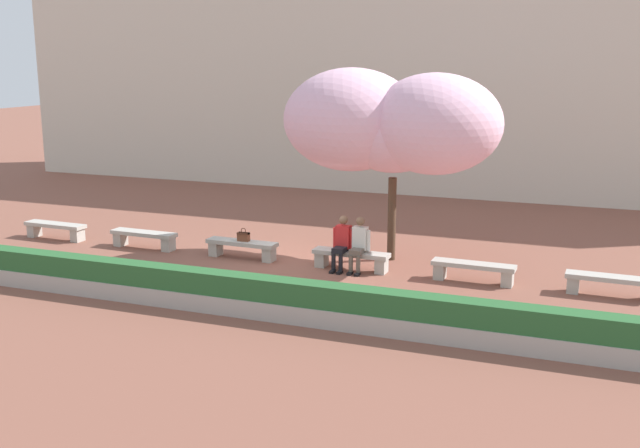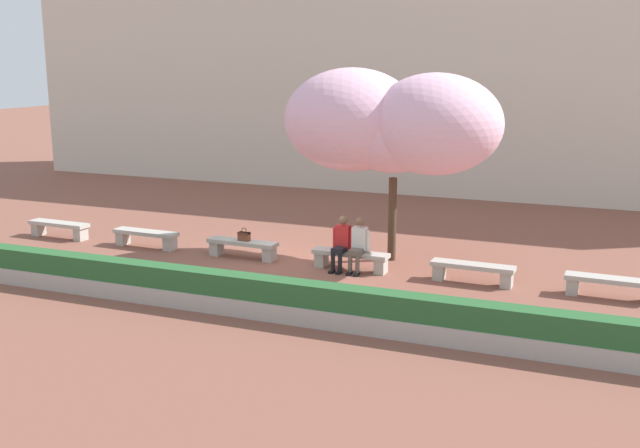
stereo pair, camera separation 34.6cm
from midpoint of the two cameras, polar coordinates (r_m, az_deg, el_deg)
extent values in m
plane|color=brown|center=(18.31, -1.37, -3.04)|extent=(100.00, 100.00, 0.00)
cube|color=beige|center=(29.16, 8.29, 12.03)|extent=(32.54, 4.00, 9.45)
cube|color=#ADA89E|center=(22.02, -18.86, 0.02)|extent=(1.86, 0.47, 0.10)
cube|color=#ADA89E|center=(22.58, -20.24, -0.37)|extent=(0.25, 0.35, 0.35)
cube|color=#ADA89E|center=(21.57, -17.33, -0.74)|extent=(0.25, 0.35, 0.35)
cube|color=#ADA89E|center=(20.28, -12.66, -0.64)|extent=(1.86, 0.47, 0.10)
cube|color=#ADA89E|center=(20.78, -14.32, -1.05)|extent=(0.25, 0.35, 0.35)
cube|color=#ADA89E|center=(19.90, -10.87, -1.48)|extent=(0.25, 0.35, 0.35)
cube|color=#ADA89E|center=(18.81, -5.41, -1.41)|extent=(1.86, 0.47, 0.10)
cube|color=#ADA89E|center=(19.24, -7.37, -1.83)|extent=(0.25, 0.35, 0.35)
cube|color=#ADA89E|center=(18.52, -3.34, -2.31)|extent=(0.25, 0.35, 0.35)
cube|color=#ADA89E|center=(17.70, 2.92, -2.26)|extent=(1.86, 0.47, 0.10)
cube|color=#ADA89E|center=(18.03, 0.66, -2.70)|extent=(0.25, 0.35, 0.35)
cube|color=#ADA89E|center=(17.52, 5.22, -3.21)|extent=(0.25, 0.35, 0.35)
cube|color=#ADA89E|center=(17.02, 12.14, -3.14)|extent=(1.86, 0.47, 0.10)
cube|color=#ADA89E|center=(17.23, 9.64, -3.61)|extent=(0.25, 0.35, 0.35)
cube|color=#ADA89E|center=(16.95, 14.61, -4.12)|extent=(0.25, 0.35, 0.35)
cube|color=#ADA89E|center=(16.80, 21.87, -3.98)|extent=(1.86, 0.47, 0.10)
cube|color=#ADA89E|center=(16.89, 19.25, -4.48)|extent=(0.25, 0.35, 0.35)
cube|color=black|center=(17.53, 1.48, -3.65)|extent=(0.11, 0.22, 0.06)
cylinder|color=black|center=(17.53, 1.56, -2.94)|extent=(0.10, 0.10, 0.42)
cube|color=black|center=(17.46, 2.02, -3.72)|extent=(0.11, 0.22, 0.06)
cylinder|color=black|center=(17.46, 2.10, -3.00)|extent=(0.10, 0.10, 0.42)
cube|color=black|center=(17.58, 2.06, -1.98)|extent=(0.30, 0.41, 0.12)
cube|color=red|center=(17.71, 2.34, -0.97)|extent=(0.35, 0.23, 0.54)
sphere|color=brown|center=(17.62, 2.35, 0.31)|extent=(0.21, 0.21, 0.21)
cylinder|color=red|center=(17.78, 1.69, -1.05)|extent=(0.09, 0.09, 0.50)
cylinder|color=red|center=(17.63, 2.95, -1.18)|extent=(0.09, 0.09, 0.50)
cube|color=black|center=(17.39, 2.81, -3.80)|extent=(0.10, 0.22, 0.06)
cylinder|color=brown|center=(17.38, 2.88, -3.08)|extent=(0.10, 0.10, 0.42)
cube|color=black|center=(17.33, 3.37, -3.86)|extent=(0.10, 0.22, 0.06)
cylinder|color=brown|center=(17.33, 3.44, -3.14)|extent=(0.10, 0.10, 0.42)
cube|color=brown|center=(17.45, 3.37, -2.11)|extent=(0.28, 0.40, 0.12)
cube|color=silver|center=(17.58, 3.61, -1.09)|extent=(0.34, 0.22, 0.54)
sphere|color=brown|center=(17.49, 3.63, 0.20)|extent=(0.21, 0.21, 0.21)
cylinder|color=silver|center=(17.64, 2.94, -1.17)|extent=(0.09, 0.09, 0.50)
cylinder|color=silver|center=(17.51, 4.24, -1.29)|extent=(0.09, 0.09, 0.50)
cube|color=brown|center=(18.75, -5.28, -0.95)|extent=(0.30, 0.14, 0.22)
cube|color=#552C1C|center=(18.72, -5.29, -0.69)|extent=(0.30, 0.15, 0.04)
torus|color=#4A2718|center=(18.71, -5.29, -0.48)|extent=(0.14, 0.02, 0.14)
cylinder|color=#473323|center=(18.51, 6.06, 0.36)|extent=(0.20, 0.20, 2.06)
ellipsoid|color=#EFB7D1|center=(18.18, 6.21, 6.99)|extent=(2.62, 2.66, 1.96)
ellipsoid|color=#EFB7D1|center=(18.37, 2.98, 7.94)|extent=(3.33, 3.15, 2.50)
ellipsoid|color=#EFB7D1|center=(17.72, 9.33, 7.51)|extent=(3.15, 2.91, 2.36)
cube|color=#ADA89E|center=(15.04, -7.09, -5.91)|extent=(18.58, 0.50, 0.36)
cube|color=#285B2D|center=(14.92, -7.13, -4.45)|extent=(18.48, 0.44, 0.44)
camera|label=1|loc=(0.17, -89.45, 0.12)|focal=42.00mm
camera|label=2|loc=(0.17, 90.55, -0.12)|focal=42.00mm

